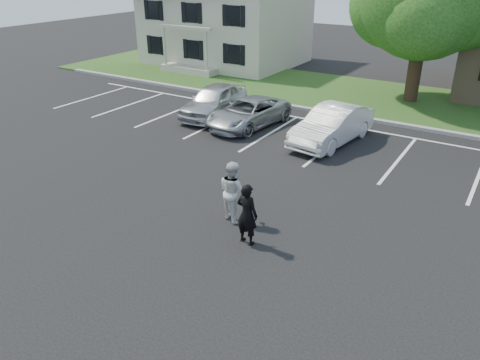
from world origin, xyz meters
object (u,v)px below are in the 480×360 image
Objects in this scene: house at (226,7)px; car_silver_west at (214,101)px; man_black_suit at (247,214)px; car_silver_minivan at (249,113)px; man_white_shirt at (233,191)px; car_white_sedan at (332,125)px.

house is 13.38m from car_silver_west.
man_black_suit is (13.84, -19.98, -2.96)m from house.
man_black_suit reaches higher than car_silver_minivan.
man_white_shirt is 8.48m from car_silver_minivan.
man_black_suit is at bearing 162.83° from man_white_shirt.
car_white_sedan is at bearing -9.37° from car_silver_west.
man_white_shirt is (12.83, -19.09, -2.92)m from house.
car_silver_minivan is (-3.96, 7.49, -0.28)m from man_white_shirt.
man_white_shirt is at bearing -54.87° from car_silver_minivan.
house is at bearing -32.24° from man_white_shirt.
car_white_sedan is (-0.96, 8.35, -0.12)m from man_black_suit.
man_black_suit reaches higher than car_white_sedan.
house is 5.92× the size of man_black_suit.
car_white_sedan reaches higher than car_silver_minivan.
car_silver_west is 1.00× the size of car_silver_minivan.
man_black_suit is 0.39× the size of car_silver_minivan.
car_white_sedan is at bearing -79.50° from man_black_suit.
car_silver_west is (6.67, -11.18, -3.07)m from house.
car_white_sedan is (6.22, -0.45, -0.01)m from car_silver_west.
man_black_suit reaches higher than car_silver_west.
car_white_sedan is at bearing 6.90° from car_silver_minivan.
car_silver_west is at bearing -46.84° from man_black_suit.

